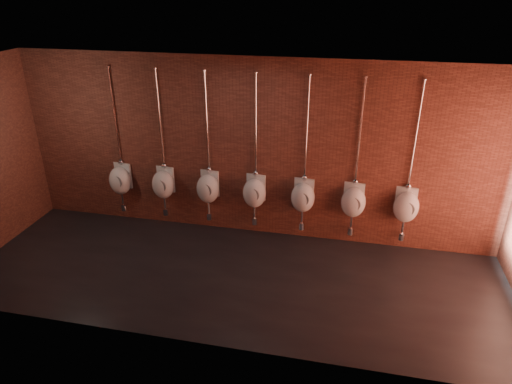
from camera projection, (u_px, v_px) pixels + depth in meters
ground at (234, 277)px, 7.27m from camera, size 8.50×8.50×0.00m
room_shell at (231, 159)px, 6.41m from camera, size 8.54×3.04×3.22m
urinal_0 at (120, 180)px, 8.57m from camera, size 0.47×0.43×2.72m
urinal_1 at (163, 183)px, 8.41m from camera, size 0.47×0.43×2.72m
urinal_2 at (208, 188)px, 8.24m from camera, size 0.47×0.43×2.72m
urinal_3 at (255, 192)px, 8.08m from camera, size 0.47×0.43×2.72m
urinal_4 at (303, 196)px, 7.92m from camera, size 0.47×0.43×2.72m
urinal_5 at (353, 201)px, 7.75m from camera, size 0.47×0.43×2.72m
urinal_6 at (406, 206)px, 7.59m from camera, size 0.47×0.43×2.72m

